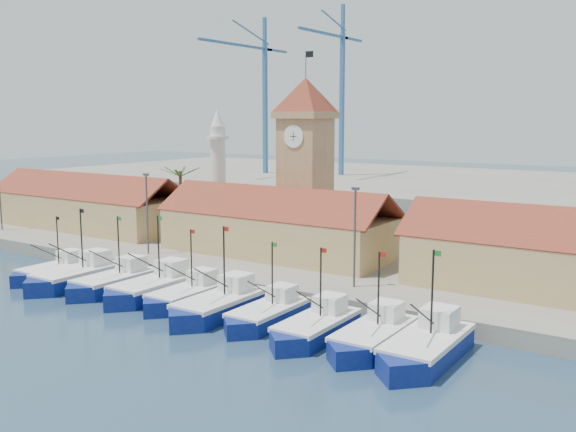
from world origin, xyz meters
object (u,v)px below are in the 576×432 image
Objects in this scene: boat_0 at (53,272)px; minaret at (218,170)px; boat_5 at (217,307)px; clock_tower at (305,158)px.

boat_0 is 27.15m from minaret.
boat_5 is 0.47× the size of clock_tower.
boat_5 is 27.19m from clock_tower.
clock_tower is 15.30m from minaret.
minaret is at bearing 129.41° from boat_5.
boat_0 is 30.73m from clock_tower.
boat_0 is 0.56× the size of minaret.
boat_5 is 34.79m from minaret.
clock_tower is 1.39× the size of minaret.
clock_tower is at bearing 104.84° from boat_5.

